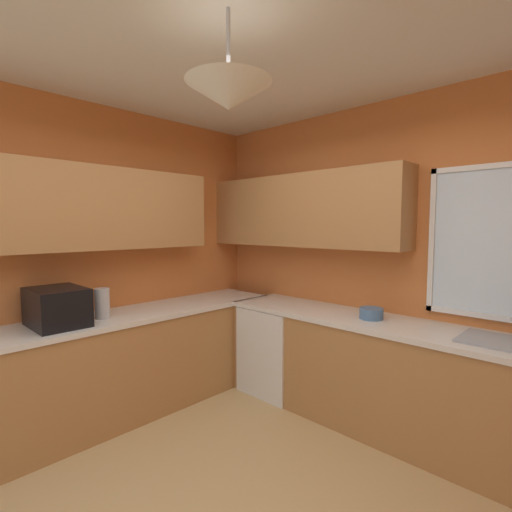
# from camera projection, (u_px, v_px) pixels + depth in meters

# --- Properties ---
(room_shell) EXTENTS (3.96, 3.82, 2.79)m
(room_shell) POSITION_uv_depth(u_px,v_px,m) (250.00, 203.00, 2.53)
(room_shell) COLOR #D17238
(room_shell) RESTS_ON ground_plane
(counter_run_left) EXTENTS (0.65, 3.43, 0.89)m
(counter_run_left) POSITION_uv_depth(u_px,v_px,m) (102.00, 370.00, 3.15)
(counter_run_left) COLOR #AD7542
(counter_run_left) RESTS_ON ground_plane
(counter_run_back) EXTENTS (3.05, 0.65, 0.89)m
(counter_run_back) POSITION_uv_depth(u_px,v_px,m) (392.00, 378.00, 3.00)
(counter_run_back) COLOR #AD7542
(counter_run_back) RESTS_ON ground_plane
(dishwasher) EXTENTS (0.60, 0.60, 0.85)m
(dishwasher) POSITION_uv_depth(u_px,v_px,m) (279.00, 348.00, 3.78)
(dishwasher) COLOR white
(dishwasher) RESTS_ON ground_plane
(microwave) EXTENTS (0.48, 0.36, 0.29)m
(microwave) POSITION_uv_depth(u_px,v_px,m) (57.00, 307.00, 2.87)
(microwave) COLOR black
(microwave) RESTS_ON counter_run_left
(kettle) EXTENTS (0.12, 0.12, 0.25)m
(kettle) POSITION_uv_depth(u_px,v_px,m) (102.00, 303.00, 3.10)
(kettle) COLOR #B7B7BC
(kettle) RESTS_ON counter_run_left
(sink_assembly) EXTENTS (0.60, 0.40, 0.19)m
(sink_assembly) POSITION_uv_depth(u_px,v_px,m) (512.00, 343.00, 2.42)
(sink_assembly) COLOR #9EA0A5
(sink_assembly) RESTS_ON counter_run_back
(bowl) EXTENTS (0.19, 0.19, 0.09)m
(bowl) POSITION_uv_depth(u_px,v_px,m) (371.00, 313.00, 3.09)
(bowl) COLOR #4C7099
(bowl) RESTS_ON counter_run_back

